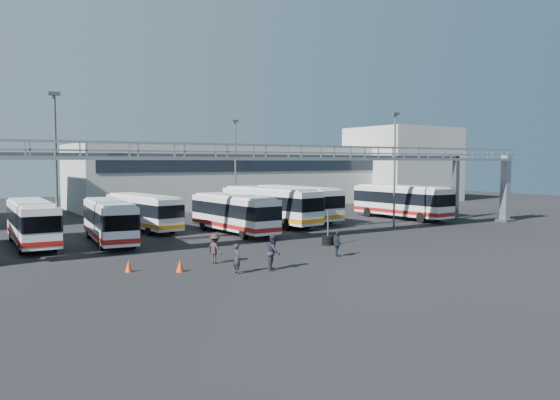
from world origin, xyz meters
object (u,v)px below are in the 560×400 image
bus_3 (143,211)px  bus_1 (32,221)px  bus_9 (410,199)px  bus_2 (109,220)px  light_pole_back (235,163)px  bus_6 (296,202)px  pedestrian_a (237,259)px  pedestrian_d (337,244)px  light_pole_mid (395,164)px  cone_right (129,266)px  cone_left (180,266)px  tire_stack (328,239)px  pedestrian_b (274,252)px  bus_4 (234,212)px  bus_5 (270,205)px  pedestrian_c (215,249)px  bus_8 (401,200)px  light_pole_left (56,164)px

bus_3 → bus_1: bearing=-162.6°
bus_9 → bus_2: bearing=-171.6°
light_pole_back → bus_6: (3.78, -5.69, -3.82)m
bus_3 → bus_6: bus_6 is taller
bus_6 → pedestrian_a: 25.82m
bus_6 → pedestrian_d: size_ratio=7.30×
light_pole_mid → cone_right: (-25.85, -6.69, -5.41)m
bus_3 → cone_left: size_ratio=15.51×
tire_stack → cone_right: bearing=-172.9°
bus_9 → pedestrian_a: bearing=-148.3°
light_pole_mid → tire_stack: bearing=-156.4°
pedestrian_d → tire_stack: (2.40, 4.11, -0.38)m
bus_1 → pedestrian_b: 18.89m
bus_2 → pedestrian_b: bus_2 is taller
bus_4 → bus_3: bearing=131.3°
tire_stack → pedestrian_b: bearing=-145.2°
bus_5 → cone_left: size_ratio=17.74×
bus_1 → light_pole_mid: bearing=-9.9°
light_pole_back → pedestrian_d: light_pole_back is taller
pedestrian_c → tire_stack: tire_stack is taller
bus_8 → cone_left: bus_8 is taller
light_pole_left → light_pole_back: bearing=35.0°
bus_4 → bus_8: 19.95m
bus_1 → pedestrian_a: bus_1 is taller
bus_6 → light_pole_left: bearing=-164.7°
light_pole_left → cone_left: light_pole_left is taller
bus_8 → bus_9: 5.80m
bus_9 → pedestrian_b: (-29.75, -18.90, -0.76)m
pedestrian_b → pedestrian_d: (5.51, 1.38, -0.18)m
bus_4 → bus_8: bus_8 is taller
light_pole_left → bus_1: light_pole_left is taller
bus_4 → cone_left: bearing=-130.8°
cone_right → bus_1: bearing=103.4°
light_pole_mid → bus_4: size_ratio=0.97×
bus_9 → cone_right: bus_9 is taller
bus_2 → cone_right: size_ratio=16.42×
pedestrian_b → bus_5: bearing=5.3°
tire_stack → bus_3: bearing=119.6°
pedestrian_a → tire_stack: bearing=-66.3°
pedestrian_a → cone_left: 3.16m
light_pole_mid → cone_right: light_pole_mid is taller
pedestrian_a → cone_right: 5.87m
bus_5 → tire_stack: 12.65m
bus_5 → tire_stack: (-2.66, -12.27, -1.54)m
pedestrian_a → pedestrian_c: pedestrian_c is taller
light_pole_back → cone_left: bearing=-123.9°
light_pole_left → cone_right: bearing=-74.4°
pedestrian_a → pedestrian_c: bearing=-8.7°
pedestrian_a → bus_5: bearing=-40.1°
bus_5 → bus_9: (19.17, 1.13, -0.22)m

